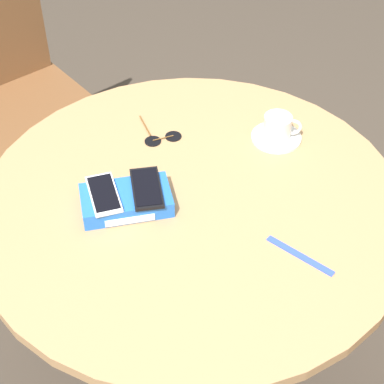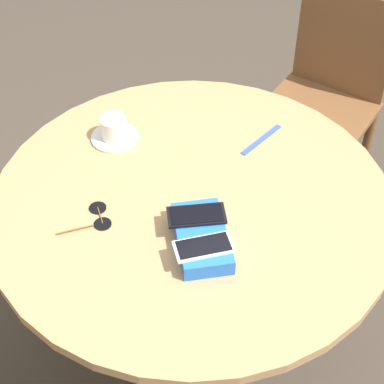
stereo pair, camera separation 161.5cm
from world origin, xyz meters
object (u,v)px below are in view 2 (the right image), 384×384
(lanyard_strap, at_px, (261,140))
(phone_black, at_px, (196,215))
(phone_white, at_px, (204,247))
(saucer, at_px, (115,137))
(chair_near_window, at_px, (322,105))
(round_table, at_px, (192,221))
(phone_box, at_px, (202,238))
(sunglasses, at_px, (98,217))
(coffee_cup, at_px, (114,127))

(lanyard_strap, bearing_deg, phone_black, 129.25)
(phone_white, relative_size, saucer, 1.07)
(phone_white, bearing_deg, saucer, 7.03)
(chair_near_window, bearing_deg, round_table, 124.94)
(round_table, height_order, phone_black, phone_black)
(phone_box, distance_m, sunglasses, 0.28)
(lanyard_strap, bearing_deg, phone_white, 136.86)
(phone_white, bearing_deg, sunglasses, 40.71)
(round_table, distance_m, phone_box, 0.20)
(phone_black, height_order, saucer, phone_black)
(phone_black, height_order, sunglasses, phone_black)
(phone_box, relative_size, lanyard_strap, 1.37)
(lanyard_strap, relative_size, chair_near_window, 0.20)
(sunglasses, bearing_deg, lanyard_strap, -77.00)
(phone_white, bearing_deg, chair_near_window, -47.57)
(phone_box, height_order, chair_near_window, chair_near_window)
(phone_white, height_order, chair_near_window, chair_near_window)
(phone_black, bearing_deg, sunglasses, 59.83)
(phone_box, relative_size, sunglasses, 1.65)
(round_table, relative_size, chair_near_window, 1.24)
(saucer, distance_m, sunglasses, 0.32)
(round_table, xyz_separation_m, coffee_cup, (0.31, 0.12, 0.13))
(round_table, bearing_deg, coffee_cup, 20.60)
(phone_black, distance_m, saucer, 0.43)
(round_table, height_order, chair_near_window, chair_near_window)
(coffee_cup, distance_m, chair_near_window, 0.92)
(round_table, relative_size, coffee_cup, 10.79)
(saucer, relative_size, chair_near_window, 0.16)
(phone_black, height_order, lanyard_strap, phone_black)
(round_table, distance_m, sunglasses, 0.27)
(phone_white, xyz_separation_m, saucer, (0.52, 0.06, -0.04))
(phone_box, relative_size, phone_white, 1.62)
(lanyard_strap, bearing_deg, phone_box, 133.97)
(round_table, height_order, lanyard_strap, lanyard_strap)
(phone_black, xyz_separation_m, saucer, (0.41, 0.09, -0.04))
(coffee_cup, bearing_deg, lanyard_strap, -113.10)
(sunglasses, distance_m, chair_near_window, 1.13)
(coffee_cup, bearing_deg, sunglasses, 154.93)
(saucer, bearing_deg, lanyard_strap, -112.79)
(lanyard_strap, height_order, chair_near_window, chair_near_window)
(lanyard_strap, bearing_deg, sunglasses, 103.00)
(phone_black, relative_size, saucer, 1.14)
(phone_white, xyz_separation_m, lanyard_strap, (0.35, -0.33, -0.05))
(saucer, relative_size, coffee_cup, 1.39)
(round_table, relative_size, phone_box, 4.51)
(sunglasses, xyz_separation_m, chair_near_window, (0.49, -0.98, -0.26))
(round_table, bearing_deg, sunglasses, 85.02)
(round_table, height_order, sunglasses, sunglasses)
(round_table, relative_size, sunglasses, 7.43)
(phone_box, height_order, saucer, phone_box)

